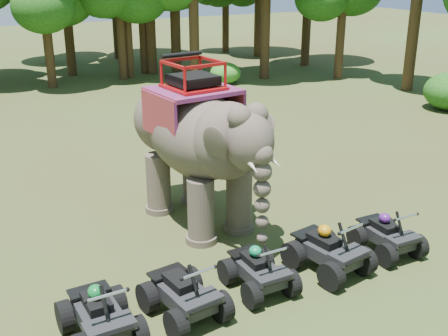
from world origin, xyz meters
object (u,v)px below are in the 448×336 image
(atv_0, at_px, (99,309))
(atv_3, at_px, (329,244))
(atv_1, at_px, (184,287))
(atv_2, at_px, (259,265))
(atv_4, at_px, (388,230))
(elephant, at_px, (196,143))

(atv_0, xyz_separation_m, atv_3, (5.31, -0.01, 0.01))
(atv_0, relative_size, atv_1, 1.02)
(atv_2, relative_size, atv_4, 1.00)
(elephant, bearing_deg, atv_4, -55.21)
(atv_1, bearing_deg, atv_3, -7.01)
(atv_1, xyz_separation_m, atv_2, (1.81, 0.12, -0.05))
(atv_1, distance_m, atv_3, 3.62)
(atv_1, height_order, atv_2, atv_1)
(elephant, height_order, atv_1, elephant)
(elephant, distance_m, atv_4, 5.27)
(atv_3, distance_m, atv_4, 1.80)
(atv_0, height_order, atv_2, atv_0)
(atv_4, bearing_deg, atv_2, 179.96)
(atv_2, bearing_deg, atv_0, -179.32)
(atv_1, xyz_separation_m, atv_3, (3.62, 0.04, 0.02))
(atv_0, distance_m, atv_3, 5.31)
(atv_0, distance_m, atv_1, 1.68)
(atv_2, bearing_deg, atv_4, -1.37)
(elephant, bearing_deg, atv_2, -101.25)
(atv_0, bearing_deg, elephant, 43.42)
(atv_0, bearing_deg, atv_4, -1.26)
(atv_2, bearing_deg, atv_3, -3.09)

